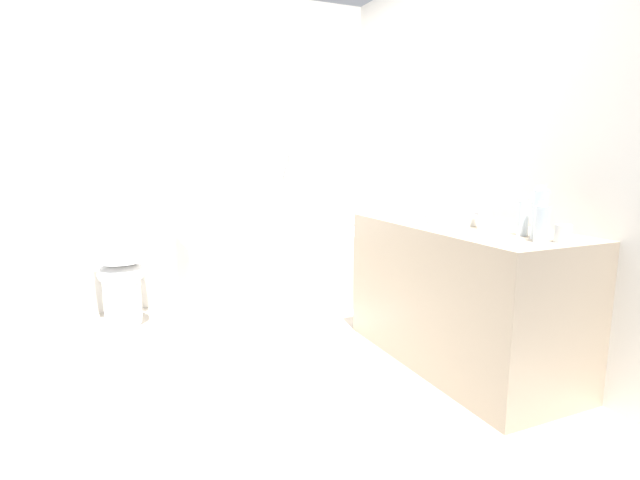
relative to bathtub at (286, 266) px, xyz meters
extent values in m
plane|color=beige|center=(-0.64, -1.04, -0.32)|extent=(3.98, 3.98, 0.00)
cube|color=silver|center=(-0.64, 0.40, 0.93)|extent=(3.38, 0.10, 2.50)
cube|color=silver|center=(0.90, -1.04, 0.93)|extent=(0.10, 3.20, 2.50)
cube|color=white|center=(0.00, 0.00, -0.02)|extent=(1.66, 0.71, 0.59)
cube|color=white|center=(0.00, 0.00, 0.23)|extent=(1.36, 0.51, 0.09)
cylinder|color=#A8A8AD|center=(0.65, 0.00, 0.31)|extent=(0.09, 0.03, 0.03)
cylinder|color=#A8A8AD|center=(0.10, 0.32, 0.75)|extent=(0.16, 0.03, 0.48)
cylinder|color=#A8A8AD|center=(-0.46, 0.32, 0.60)|extent=(0.23, 0.03, 0.03)
cylinder|color=white|center=(-1.26, 0.03, -0.12)|extent=(0.26, 0.26, 0.39)
ellipsoid|color=white|center=(-1.26, -0.01, 0.07)|extent=(0.36, 0.40, 0.16)
ellipsoid|color=white|center=(-1.26, -0.01, 0.16)|extent=(0.34, 0.38, 0.02)
cube|color=white|center=(-1.28, 0.21, 0.23)|extent=(0.36, 0.18, 0.31)
cylinder|color=#A7A7AC|center=(-1.28, 0.21, 0.39)|extent=(0.03, 0.03, 0.01)
cube|color=tan|center=(0.54, -1.49, 0.10)|extent=(0.63, 1.45, 0.83)
cylinder|color=white|center=(0.53, -1.41, 0.53)|extent=(0.30, 0.30, 0.05)
cylinder|color=#A1A1A6|center=(0.72, -1.41, 0.54)|extent=(0.02, 0.02, 0.05)
cylinder|color=#A1A1A6|center=(0.67, -1.41, 0.56)|extent=(0.10, 0.02, 0.02)
cylinder|color=#A1A1A6|center=(0.72, -1.47, 0.53)|extent=(0.03, 0.03, 0.04)
cylinder|color=#A1A1A6|center=(0.72, -1.35, 0.53)|extent=(0.03, 0.03, 0.04)
cylinder|color=silver|center=(0.50, -2.06, 0.59)|extent=(0.06, 0.06, 0.17)
cylinder|color=white|center=(0.50, -2.06, 0.69)|extent=(0.03, 0.03, 0.02)
cylinder|color=silver|center=(0.56, -2.00, 0.63)|extent=(0.07, 0.07, 0.23)
cylinder|color=white|center=(0.56, -2.00, 0.76)|extent=(0.04, 0.04, 0.02)
cylinder|color=silver|center=(0.57, -1.15, 0.61)|extent=(0.07, 0.07, 0.20)
cylinder|color=white|center=(0.57, -1.15, 0.73)|extent=(0.04, 0.04, 0.02)
cylinder|color=silver|center=(0.57, -1.89, 0.60)|extent=(0.06, 0.06, 0.17)
cylinder|color=white|center=(0.57, -1.89, 0.69)|extent=(0.03, 0.03, 0.02)
cylinder|color=silver|center=(0.55, -1.65, 0.62)|extent=(0.07, 0.07, 0.22)
cylinder|color=white|center=(0.55, -1.65, 0.75)|extent=(0.04, 0.04, 0.02)
cylinder|color=white|center=(0.59, -0.94, 0.55)|extent=(0.06, 0.06, 0.08)
cylinder|color=white|center=(0.59, -2.11, 0.55)|extent=(0.07, 0.07, 0.08)
cylinder|color=white|center=(0.55, -0.86, 0.55)|extent=(0.07, 0.07, 0.08)
cube|color=white|center=(0.57, -1.77, 0.52)|extent=(0.09, 0.06, 0.02)
cube|color=white|center=(-0.14, -0.60, -0.31)|extent=(0.64, 0.42, 0.01)
cylinder|color=white|center=(-1.53, 0.03, -0.25)|extent=(0.11, 0.11, 0.13)
camera|label=1|loc=(-1.33, -3.69, 0.92)|focal=27.43mm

